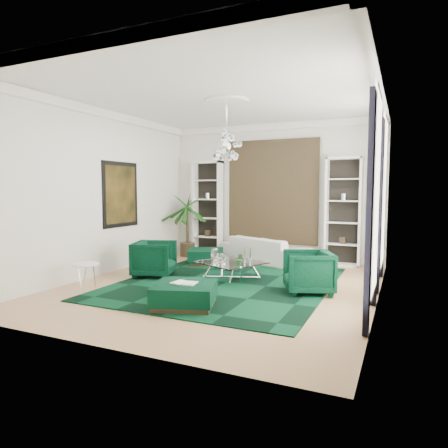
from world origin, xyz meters
The scene contains 30 objects.
floor centered at (0.00, 0.00, -0.01)m, with size 6.00×7.00×0.02m, color tan.
ceiling centered at (0.00, 0.00, 3.81)m, with size 6.00×7.00×0.02m, color white.
wall_back centered at (0.00, 3.51, 1.90)m, with size 6.00×0.02×3.80m, color silver.
wall_front centered at (0.00, -3.51, 1.90)m, with size 6.00×0.02×3.80m, color silver.
wall_left centered at (-3.01, 0.00, 1.90)m, with size 0.02×7.00×3.80m, color silver.
wall_right centered at (3.01, 0.00, 1.90)m, with size 0.02×7.00×3.80m, color silver.
crown_molding centered at (0.00, 0.00, 3.70)m, with size 6.00×7.00×0.18m, color white, non-canonical shape.
ceiling_medallion centered at (0.00, 0.30, 3.77)m, with size 0.90×0.90×0.05m, color white.
tapestry centered at (0.00, 3.46, 1.90)m, with size 2.50×0.06×2.80m, color black.
shelving_left centered at (-1.95, 3.31, 1.40)m, with size 0.90×0.38×2.80m, color white, non-canonical shape.
shelving_right centered at (1.95, 3.31, 1.40)m, with size 0.90×0.38×2.80m, color white, non-canonical shape.
painting centered at (-2.97, 0.60, 1.85)m, with size 0.04×1.30×1.60m, color black.
window_near centered at (2.99, -0.90, 1.90)m, with size 0.03×1.10×2.90m, color white.
curtain_near_a centered at (2.96, -1.68, 1.65)m, with size 0.07×0.30×3.25m, color black.
curtain_near_b centered at (2.96, -0.12, 1.65)m, with size 0.07×0.30×3.25m, color black.
window_far centered at (2.99, 1.50, 1.90)m, with size 0.03×1.10×2.90m, color white.
curtain_far_a centered at (2.96, 0.72, 1.65)m, with size 0.07×0.30×3.25m, color black.
curtain_far_b centered at (2.96, 2.28, 1.65)m, with size 0.07×0.30×3.25m, color black.
rug centered at (0.00, 0.30, 0.01)m, with size 4.20×5.00×0.02m, color black.
sofa centered at (0.00, 2.85, 0.35)m, with size 2.39×0.94×0.70m, color silver.
armchair_left centered at (-1.75, 0.20, 0.41)m, with size 0.87×0.89×0.81m, color black.
armchair_right centered at (1.75, 0.20, 0.41)m, with size 0.87×0.89×0.81m, color black.
coffee_table centered at (0.00, 0.55, 0.21)m, with size 1.20×1.20×0.41m, color white, non-canonical shape.
ottoman_side centered at (-1.35, 2.00, 0.20)m, with size 0.90×0.90×0.40m, color black.
ottoman_front centered at (0.05, -1.55, 0.20)m, with size 1.00×1.00×0.40m, color black.
book centered at (0.05, -1.55, 0.42)m, with size 0.42×0.28×0.03m, color white.
side_table centered at (-2.35, -1.30, 0.25)m, with size 0.52×0.52×0.50m, color white.
palm centered at (-2.45, 2.95, 1.20)m, with size 1.50×1.50×2.40m, color #1A4E17, non-canonical shape.
chandelier centered at (0.00, 0.30, 2.85)m, with size 0.80×0.80×0.72m, color white, non-canonical shape.
table_plant centered at (0.30, 0.30, 0.53)m, with size 0.13×0.11×0.24m, color #1A4E17.
Camera 1 is at (3.37, -7.29, 1.98)m, focal length 32.00 mm.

